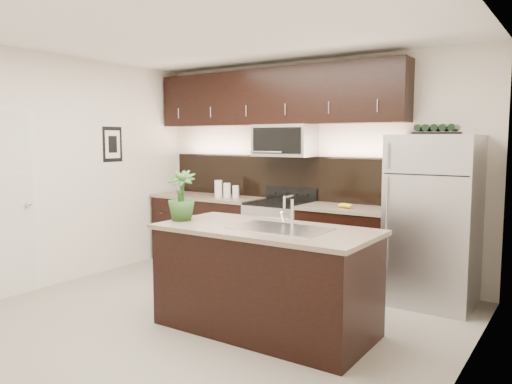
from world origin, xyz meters
The scene contains 12 objects.
ground centered at (0.00, 0.00, 0.00)m, with size 4.50×4.50×0.00m, color gray.
room_walls centered at (-0.11, -0.04, 1.70)m, with size 4.52×4.02×2.71m.
counter_run centered at (-0.46, 1.69, 0.47)m, with size 3.51×0.65×0.94m.
upper_fixtures centered at (-0.43, 1.84, 2.14)m, with size 3.49×0.40×1.66m.
island centered at (0.60, 0.03, 0.47)m, with size 1.96×0.96×0.94m.
sink_faucet centered at (0.75, 0.04, 0.96)m, with size 0.84×0.50×0.28m.
refrigerator centered at (1.64, 1.63, 0.88)m, with size 0.85×0.77×1.76m, color #B2B2B7.
wine_rack centered at (1.64, 1.63, 1.81)m, with size 0.44×0.27×0.10m.
plant centered at (-0.27, -0.10, 1.18)m, with size 0.27×0.27×0.48m, color #274D1F.
canisters centered at (-1.10, 1.66, 1.04)m, with size 0.34×0.16×0.23m.
french_press centered at (1.17, 1.64, 1.05)m, with size 0.11×0.11×0.31m.
bananas centered at (0.64, 1.61, 0.97)m, with size 0.18×0.14×0.06m, color gold.
Camera 1 is at (2.95, -3.63, 1.71)m, focal length 35.00 mm.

